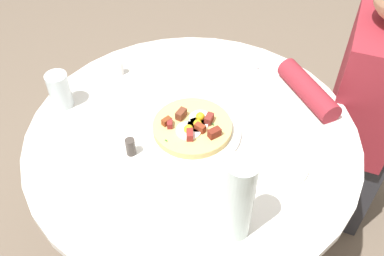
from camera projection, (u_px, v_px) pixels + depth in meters
ground_plane at (192, 251)px, 1.82m from camera, size 6.00×6.00×0.00m
dining_table at (192, 168)px, 1.42m from camera, size 1.00×1.00×0.73m
person_seated at (356, 121)px, 1.64m from camera, size 0.50×0.46×1.14m
pizza_plate at (192, 132)px, 1.29m from camera, size 0.29×0.29×0.01m
breakfast_pizza at (192, 127)px, 1.27m from camera, size 0.24×0.24×0.05m
bread_plate at (277, 163)px, 1.20m from camera, size 0.18×0.18×0.01m
napkin at (237, 77)px, 1.47m from camera, size 0.22×0.22×0.00m
fork at (235, 73)px, 1.48m from camera, size 0.13×0.14×0.00m
knife at (240, 79)px, 1.46m from camera, size 0.13×0.14×0.00m
water_glass at (60, 90)px, 1.34m from camera, size 0.07×0.07×0.12m
water_bottle at (238, 200)px, 0.97m from camera, size 0.07×0.07×0.25m
salt_shaker at (119, 68)px, 1.47m from camera, size 0.03×0.03×0.05m
pepper_shaker at (131, 147)px, 1.22m from camera, size 0.03×0.03×0.06m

